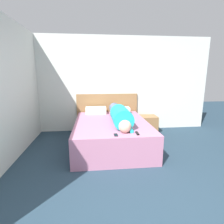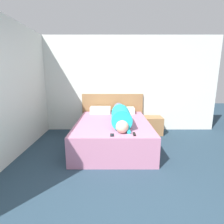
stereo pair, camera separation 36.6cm
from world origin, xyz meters
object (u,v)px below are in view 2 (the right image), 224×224
Objects in this scene: pillow_second at (124,110)px; cell_phone at (111,135)px; pillow_near_headboard at (100,110)px; person_lying at (120,115)px; bed at (112,134)px; tv_remote at (134,134)px; nightstand at (152,125)px.

pillow_second is 3.91× the size of cell_phone.
pillow_near_headboard is 0.65m from pillow_second.
person_lying is at bearing -62.23° from pillow_near_headboard.
person_lying is 3.31× the size of pillow_near_headboard.
bed is 15.97× the size of cell_phone.
tv_remote is 0.38m from cell_phone.
bed is 13.84× the size of tv_remote.
person_lying is 11.81× the size of tv_remote.
pillow_near_headboard is (-0.33, 0.85, 0.36)m from bed.
nightstand is 0.92× the size of pillow_second.
person_lying reaches higher than nightstand.
pillow_near_headboard is at bearing 180.00° from pillow_second.
pillow_second reaches higher than cell_phone.
cell_phone is (0.31, -1.74, -0.08)m from pillow_near_headboard.
pillow_second reaches higher than tv_remote.
nightstand is at bearing -2.17° from pillow_near_headboard.
bed is 3.88× the size of pillow_near_headboard.
nightstand is 3.13× the size of tv_remote.
pillow_near_headboard is at bearing 177.83° from nightstand.
tv_remote reaches higher than cell_phone.
pillow_second is 1.77m from cell_phone.
cell_phone is (-1.11, -1.69, 0.33)m from nightstand.
person_lying is at bearing 104.72° from tv_remote.
nightstand is at bearing 43.66° from person_lying.
pillow_second is (0.65, 0.00, -0.01)m from pillow_near_headboard.
nightstand is 0.88× the size of pillow_near_headboard.
pillow_second reaches higher than nightstand.
cell_phone is at bearing -90.77° from bed.
person_lying is at bearing -27.97° from bed.
person_lying is 0.81m from tv_remote.
pillow_second is at bearing 79.06° from cell_phone.
bed is 0.98m from tv_remote.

